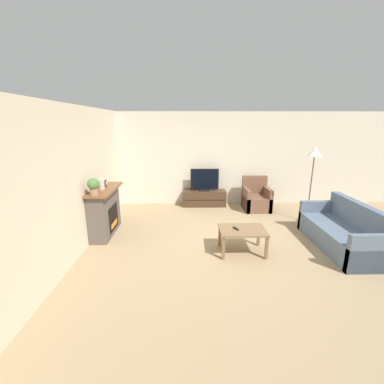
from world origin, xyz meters
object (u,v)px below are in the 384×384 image
(mantel_vase_centre_left, at_px, (101,184))
(floor_lamp, at_px, (314,157))
(tv_stand, at_px, (204,198))
(couch, at_px, (343,233))
(mantel_vase_left, at_px, (97,189))
(tv, at_px, (205,181))
(coffee_table, at_px, (242,232))
(mantel_clock, at_px, (105,183))
(potted_plant, at_px, (93,186))
(remote, at_px, (236,228))
(fireplace, at_px, (105,211))
(armchair, at_px, (256,199))

(mantel_vase_centre_left, distance_m, floor_lamp, 4.85)
(tv_stand, bearing_deg, couch, -46.75)
(mantel_vase_left, height_order, tv, mantel_vase_left)
(tv_stand, xyz_separation_m, coffee_table, (0.53, -2.88, 0.17))
(mantel_clock, bearing_deg, mantel_vase_left, -90.09)
(mantel_clock, distance_m, floor_lamp, 4.82)
(mantel_clock, bearing_deg, potted_plant, -90.07)
(mantel_vase_centre_left, relative_size, tv, 0.29)
(potted_plant, relative_size, remote, 2.16)
(mantel_vase_left, distance_m, mantel_clock, 0.51)
(fireplace, height_order, floor_lamp, floor_lamp)
(tv, distance_m, remote, 2.90)
(potted_plant, xyz_separation_m, armchair, (3.73, 2.15, -0.93))
(mantel_vase_centre_left, xyz_separation_m, tv_stand, (2.29, 2.06, -0.92))
(potted_plant, distance_m, floor_lamp, 4.93)
(fireplace, xyz_separation_m, tv, (2.31, 1.96, 0.23))
(armchair, relative_size, floor_lamp, 0.49)
(mantel_vase_left, bearing_deg, floor_lamp, 12.07)
(fireplace, relative_size, tv_stand, 1.02)
(fireplace, relative_size, tv, 1.56)
(tv_stand, xyz_separation_m, tv, (0.00, -0.00, 0.53))
(mantel_clock, distance_m, remote, 2.95)
(coffee_table, distance_m, couch, 2.03)
(tv, height_order, floor_lamp, floor_lamp)
(potted_plant, bearing_deg, remote, -7.52)
(fireplace, bearing_deg, coffee_table, -17.78)
(armchair, bearing_deg, tv, 166.31)
(remote, bearing_deg, mantel_vase_centre_left, 140.00)
(fireplace, bearing_deg, mantel_vase_centre_left, -80.10)
(potted_plant, bearing_deg, mantel_vase_centre_left, 90.00)
(armchair, height_order, couch, armchair)
(mantel_vase_centre_left, xyz_separation_m, couch, (4.84, -0.64, -0.85))
(potted_plant, bearing_deg, armchair, 29.97)
(mantel_vase_centre_left, distance_m, tv_stand, 3.22)
(tv_stand, xyz_separation_m, remote, (0.40, -2.86, 0.25))
(potted_plant, height_order, armchair, potted_plant)
(coffee_table, xyz_separation_m, couch, (2.02, 0.17, -0.11))
(coffee_table, height_order, couch, couch)
(tv_stand, distance_m, coffee_table, 2.93)
(mantel_clock, distance_m, tv_stand, 3.07)
(potted_plant, distance_m, coffee_table, 2.96)
(tv_stand, bearing_deg, fireplace, -139.58)
(fireplace, xyz_separation_m, mantel_vase_left, (0.02, -0.38, 0.60))
(tv, bearing_deg, mantel_vase_left, -134.33)
(remote, bearing_deg, potted_plant, 149.05)
(tv_stand, xyz_separation_m, floor_lamp, (2.48, -1.33, 1.39))
(potted_plant, relative_size, tv, 0.40)
(mantel_vase_centre_left, relative_size, coffee_table, 0.28)
(mantel_vase_left, distance_m, armchair, 4.32)
(tv_stand, relative_size, remote, 8.17)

